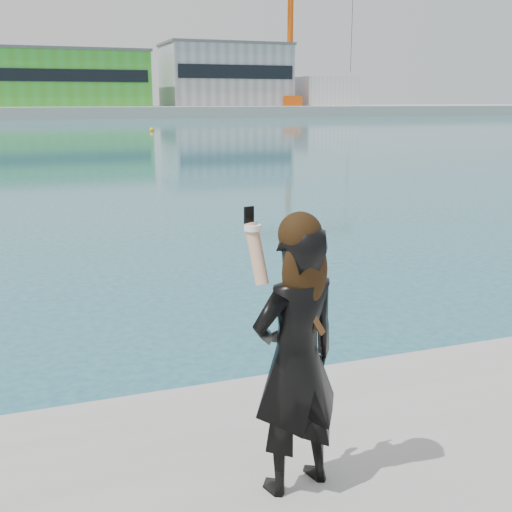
% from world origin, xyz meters
% --- Properties ---
extents(far_quay, '(320.00, 40.00, 2.00)m').
position_xyz_m(far_quay, '(0.00, 130.00, 1.00)').
color(far_quay, '#9E9E99').
rests_on(far_quay, ground).
extents(warehouse_green, '(30.60, 16.36, 10.50)m').
position_xyz_m(warehouse_green, '(8.00, 127.98, 7.26)').
color(warehouse_green, green).
rests_on(warehouse_green, far_quay).
extents(warehouse_grey_right, '(25.50, 15.35, 12.50)m').
position_xyz_m(warehouse_grey_right, '(40.00, 127.98, 8.26)').
color(warehouse_grey_right, gray).
rests_on(warehouse_grey_right, far_quay).
extents(ancillary_shed, '(12.00, 10.00, 6.00)m').
position_xyz_m(ancillary_shed, '(62.00, 126.00, 5.00)').
color(ancillary_shed, silver).
rests_on(ancillary_shed, far_quay).
extents(dock_crane, '(23.00, 4.00, 24.00)m').
position_xyz_m(dock_crane, '(53.20, 122.00, 15.07)').
color(dock_crane, '#EC550D').
rests_on(dock_crane, far_quay).
extents(flagpole_right, '(1.28, 0.16, 8.00)m').
position_xyz_m(flagpole_right, '(22.09, 121.00, 6.54)').
color(flagpole_right, silver).
rests_on(flagpole_right, far_quay).
extents(buoy_near, '(0.50, 0.50, 0.50)m').
position_xyz_m(buoy_near, '(11.53, 63.57, 0.00)').
color(buoy_near, '#F9B50D').
rests_on(buoy_near, ground).
extents(woman, '(0.69, 0.53, 1.78)m').
position_xyz_m(woman, '(-0.29, -0.63, 1.70)').
color(woman, black).
rests_on(woman, near_quay).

